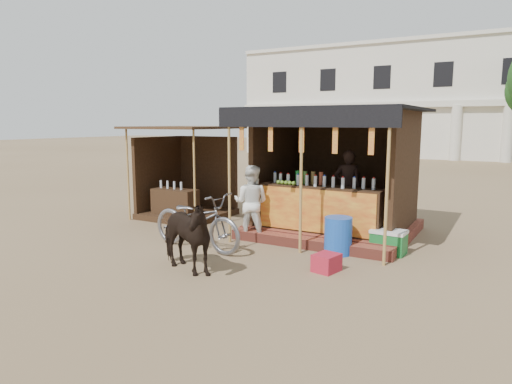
{
  "coord_description": "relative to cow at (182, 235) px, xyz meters",
  "views": [
    {
      "loc": [
        4.45,
        -6.24,
        2.48
      ],
      "look_at": [
        0.0,
        1.6,
        1.1
      ],
      "focal_mm": 32.0,
      "sensor_mm": 36.0,
      "label": 1
    }
  ],
  "objects": [
    {
      "name": "ground",
      "position": [
        0.25,
        0.44,
        -0.62
      ],
      "size": [
        120.0,
        120.0,
        0.0
      ],
      "primitive_type": "plane",
      "color": "#846B4C",
      "rests_on": "ground"
    },
    {
      "name": "cooler",
      "position": [
        2.74,
        2.77,
        -0.39
      ],
      "size": [
        0.66,
        0.47,
        0.46
      ],
      "color": "#186F2C",
      "rests_on": "ground"
    },
    {
      "name": "main_stall",
      "position": [
        1.26,
        3.8,
        0.4
      ],
      "size": [
        3.6,
        3.61,
        2.78
      ],
      "color": "#973F31",
      "rests_on": "ground"
    },
    {
      "name": "bystander",
      "position": [
        -0.1,
        2.44,
        0.17
      ],
      "size": [
        0.88,
        0.76,
        1.59
      ],
      "primitive_type": "imported",
      "rotation": [
        0.0,
        0.0,
        3.36
      ],
      "color": "white",
      "rests_on": "ground"
    },
    {
      "name": "background_building",
      "position": [
        -1.75,
        30.38,
        3.36
      ],
      "size": [
        26.0,
        7.45,
        8.18
      ],
      "color": "silver",
      "rests_on": "ground"
    },
    {
      "name": "secondary_stall",
      "position": [
        -2.92,
        3.67,
        0.23
      ],
      "size": [
        2.4,
        2.4,
        2.38
      ],
      "color": "#392315",
      "rests_on": "ground"
    },
    {
      "name": "motorbike",
      "position": [
        -0.63,
        1.22,
        -0.05
      ],
      "size": [
        2.24,
        0.98,
        1.14
      ],
      "primitive_type": "imported",
      "rotation": [
        0.0,
        0.0,
        1.47
      ],
      "color": "gray",
      "rests_on": "ground"
    },
    {
      "name": "cow",
      "position": [
        0.0,
        0.0,
        0.0
      ],
      "size": [
        1.61,
        1.08,
        1.25
      ],
      "primitive_type": "imported",
      "rotation": [
        0.0,
        0.0,
        1.27
      ],
      "color": "black",
      "rests_on": "ground"
    },
    {
      "name": "red_crate",
      "position": [
        2.09,
        1.2,
        -0.47
      ],
      "size": [
        0.44,
        0.5,
        0.3
      ],
      "primitive_type": "cube",
      "rotation": [
        0.0,
        0.0,
        -0.22
      ],
      "color": "#AB1C2F",
      "rests_on": "ground"
    },
    {
      "name": "blue_barrel",
      "position": [
        1.91,
        2.27,
        -0.27
      ],
      "size": [
        0.56,
        0.56,
        0.71
      ],
      "primitive_type": "cylinder",
      "rotation": [
        0.0,
        0.0,
        0.07
      ],
      "color": "blue",
      "rests_on": "ground"
    }
  ]
}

